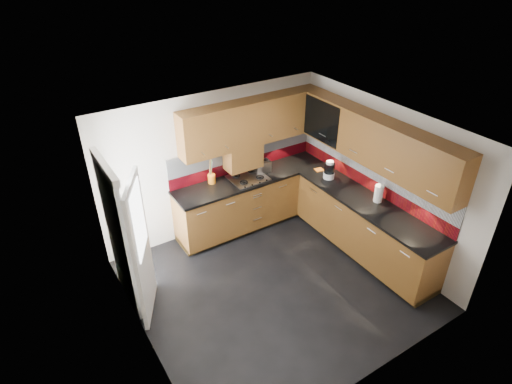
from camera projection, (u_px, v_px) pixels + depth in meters
room at (278, 198)px, 5.45m from camera, size 4.00×3.80×2.64m
base_cabinets at (305, 214)px, 7.00m from camera, size 2.70×3.20×0.95m
countertop at (306, 190)px, 6.74m from camera, size 2.72×3.22×0.04m
backsplash at (310, 165)px, 6.85m from camera, size 2.70×3.20×0.54m
upper_cabinets at (316, 132)px, 6.39m from camera, size 2.50×3.20×0.72m
extractor_hood at (243, 156)px, 6.95m from camera, size 0.60×0.33×0.40m
glass_cabinet at (328, 118)px, 6.80m from camera, size 0.32×0.80×0.66m
back_door at (128, 243)px, 5.42m from camera, size 0.42×1.19×2.04m
gas_hob at (248, 178)px, 6.99m from camera, size 0.59×0.52×0.05m
utensil_pot at (212, 178)px, 6.84m from camera, size 0.12×0.12×0.44m
toaster at (262, 166)px, 7.16m from camera, size 0.28×0.18×0.20m
food_processor at (329, 170)px, 6.95m from camera, size 0.18×0.18×0.30m
paper_towel at (379, 194)px, 6.35m from camera, size 0.15×0.15×0.27m
orange_cloth at (319, 170)px, 7.25m from camera, size 0.16×0.14×0.01m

